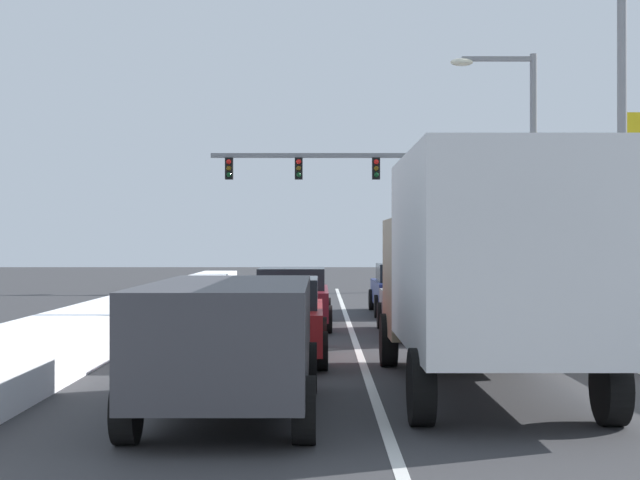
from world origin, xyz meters
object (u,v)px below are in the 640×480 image
at_px(sedan_gray_right_lane_second, 425,302).
at_px(sedan_navy_right_lane_third, 406,288).
at_px(street_lamp_right_near, 608,120).
at_px(street_lamp_right_mid, 522,157).
at_px(sedan_red_center_lane_second, 274,318).
at_px(sedan_maroon_center_lane_third, 293,297).
at_px(suv_charcoal_center_lane_nearest, 231,335).
at_px(traffic_light_gantry, 365,183).
at_px(box_truck_right_lane_nearest, 482,261).

height_order(sedan_gray_right_lane_second, sedan_navy_right_lane_third, same).
distance_m(street_lamp_right_near, street_lamp_right_mid, 7.30).
bearing_deg(sedan_red_center_lane_second, street_lamp_right_near, 30.15).
distance_m(sedan_gray_right_lane_second, sedan_navy_right_lane_third, 6.51).
height_order(sedan_gray_right_lane_second, street_lamp_right_mid, street_lamp_right_mid).
bearing_deg(street_lamp_right_near, sedan_maroon_center_lane_third, 163.10).
xyz_separation_m(suv_charcoal_center_lane_nearest, sedan_maroon_center_lane_third, (0.42, 12.26, -0.25)).
relative_size(sedan_gray_right_lane_second, sedan_navy_right_lane_third, 1.00).
xyz_separation_m(sedan_gray_right_lane_second, traffic_light_gantry, (-0.49, 19.79, 3.96)).
xyz_separation_m(street_lamp_right_near, street_lamp_right_mid, (-0.43, 7.28, -0.22)).
distance_m(sedan_gray_right_lane_second, sedan_maroon_center_lane_third, 3.72).
distance_m(sedan_navy_right_lane_third, traffic_light_gantry, 13.87).
distance_m(sedan_red_center_lane_second, traffic_light_gantry, 24.83).
bearing_deg(traffic_light_gantry, sedan_navy_right_lane_third, -87.39).
distance_m(sedan_gray_right_lane_second, street_lamp_right_mid, 8.93).
distance_m(sedan_red_center_lane_second, street_lamp_right_near, 9.61).
bearing_deg(street_lamp_right_near, sedan_red_center_lane_second, -149.85).
relative_size(sedan_gray_right_lane_second, traffic_light_gantry, 0.42).
bearing_deg(sedan_gray_right_lane_second, sedan_red_center_lane_second, -125.82).
distance_m(sedan_gray_right_lane_second, suv_charcoal_center_lane_nearest, 10.87).
bearing_deg(sedan_navy_right_lane_third, sedan_maroon_center_lane_third, -125.86).
xyz_separation_m(sedan_gray_right_lane_second, street_lamp_right_mid, (3.74, 7.06, 3.99)).
height_order(sedan_gray_right_lane_second, sedan_red_center_lane_second, same).
bearing_deg(sedan_gray_right_lane_second, box_truck_right_lane_nearest, -90.71).
distance_m(box_truck_right_lane_nearest, street_lamp_right_near, 9.80).
distance_m(sedan_navy_right_lane_third, street_lamp_right_near, 8.91).
relative_size(sedan_maroon_center_lane_third, street_lamp_right_mid, 0.57).
bearing_deg(sedan_red_center_lane_second, traffic_light_gantry, 83.42).
bearing_deg(box_truck_right_lane_nearest, sedan_maroon_center_lane_third, 106.14).
bearing_deg(traffic_light_gantry, sedan_maroon_center_lane_third, -98.48).
height_order(suv_charcoal_center_lane_nearest, street_lamp_right_mid, street_lamp_right_mid).
relative_size(traffic_light_gantry, street_lamp_right_near, 1.27).
distance_m(suv_charcoal_center_lane_nearest, sedan_maroon_center_lane_third, 12.27).
height_order(box_truck_right_lane_nearest, street_lamp_right_near, street_lamp_right_near).
distance_m(box_truck_right_lane_nearest, traffic_light_gantry, 28.42).
bearing_deg(suv_charcoal_center_lane_nearest, sedan_maroon_center_lane_third, 88.06).
relative_size(sedan_navy_right_lane_third, suv_charcoal_center_lane_nearest, 0.92).
bearing_deg(sedan_navy_right_lane_third, sedan_gray_right_lane_second, -91.06).
height_order(sedan_navy_right_lane_third, suv_charcoal_center_lane_nearest, suv_charcoal_center_lane_nearest).
bearing_deg(suv_charcoal_center_lane_nearest, sedan_red_center_lane_second, 87.37).
relative_size(sedan_red_center_lane_second, traffic_light_gantry, 0.42).
bearing_deg(street_lamp_right_near, street_lamp_right_mid, 93.35).
bearing_deg(sedan_gray_right_lane_second, street_lamp_right_near, -3.10).
relative_size(sedan_red_center_lane_second, street_lamp_right_near, 0.54).
relative_size(sedan_gray_right_lane_second, sedan_red_center_lane_second, 1.00).
distance_m(sedan_navy_right_lane_third, street_lamp_right_mid, 5.42).
bearing_deg(sedan_gray_right_lane_second, street_lamp_right_mid, 62.05).
distance_m(box_truck_right_lane_nearest, sedan_gray_right_lane_second, 8.57).
height_order(box_truck_right_lane_nearest, suv_charcoal_center_lane_nearest, box_truck_right_lane_nearest).
bearing_deg(suv_charcoal_center_lane_nearest, street_lamp_right_near, 52.42).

